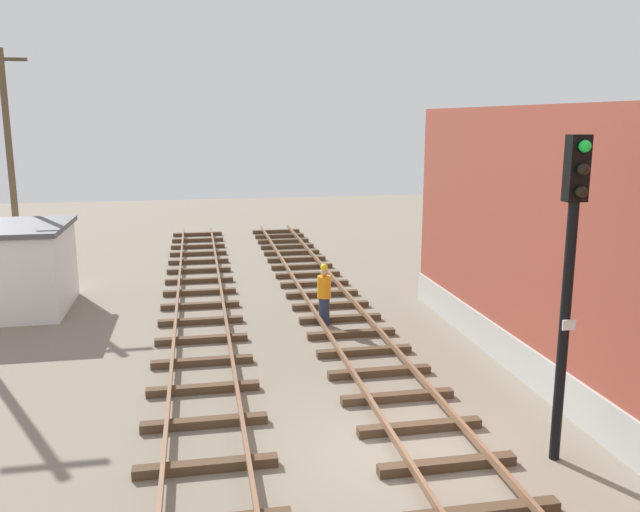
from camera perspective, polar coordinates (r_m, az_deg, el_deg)
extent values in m
plane|color=slate|center=(12.72, 7.19, -16.50)|extent=(80.00, 80.00, 0.00)
cube|color=#4C3826|center=(12.25, 10.96, -17.32)|extent=(2.50, 0.24, 0.18)
cube|color=#4C3826|center=(13.45, 8.63, -14.44)|extent=(2.50, 0.24, 0.18)
cube|color=#4C3826|center=(14.70, 6.73, -12.03)|extent=(2.50, 0.24, 0.18)
cube|color=#4C3826|center=(15.98, 5.16, -9.99)|extent=(2.50, 0.24, 0.18)
cube|color=#4C3826|center=(17.29, 3.84, -8.24)|extent=(2.50, 0.24, 0.18)
cube|color=#4C3826|center=(18.62, 2.72, -6.75)|extent=(2.50, 0.24, 0.18)
cube|color=#4C3826|center=(19.96, 1.75, -5.45)|extent=(2.50, 0.24, 0.18)
cube|color=#4C3826|center=(21.32, 0.91, -4.31)|extent=(2.50, 0.24, 0.18)
cube|color=#4C3826|center=(22.69, 0.17, -3.31)|extent=(2.50, 0.24, 0.18)
cube|color=#4C3826|center=(24.08, -0.48, -2.42)|extent=(2.50, 0.24, 0.18)
cube|color=#4C3826|center=(25.46, -1.06, -1.63)|extent=(2.50, 0.24, 0.18)
cube|color=#4C3826|center=(26.86, -1.58, -0.93)|extent=(2.50, 0.24, 0.18)
cube|color=#4C3826|center=(28.26, -2.04, -0.29)|extent=(2.50, 0.24, 0.18)
cube|color=#4C3826|center=(29.67, -2.47, 0.29)|extent=(2.50, 0.24, 0.18)
cube|color=#4C3826|center=(31.08, -2.85, 0.82)|extent=(2.50, 0.24, 0.18)
cube|color=#4C3826|center=(32.49, -3.21, 1.30)|extent=(2.50, 0.24, 0.18)
cube|color=#4C3826|center=(33.91, -3.53, 1.74)|extent=(2.50, 0.24, 0.18)
cube|color=#4C3826|center=(35.33, -3.82, 2.14)|extent=(2.50, 0.24, 0.18)
cube|color=brown|center=(12.56, 6.56, -15.58)|extent=(0.08, 49.36, 0.14)
cube|color=brown|center=(13.03, 12.83, -14.76)|extent=(0.08, 49.36, 0.14)
cube|color=#4C3826|center=(12.17, -9.82, -17.50)|extent=(2.50, 0.24, 0.18)
cube|color=#4C3826|center=(13.68, -9.96, -14.03)|extent=(2.50, 0.24, 0.18)
cube|color=#4C3826|center=(15.23, -10.07, -11.26)|extent=(2.50, 0.24, 0.18)
cube|color=#4C3826|center=(16.81, -10.15, -9.01)|extent=(2.50, 0.24, 0.18)
cube|color=#4C3826|center=(18.41, -10.22, -7.14)|extent=(2.50, 0.24, 0.18)
cube|color=#4C3826|center=(20.03, -10.28, -5.58)|extent=(2.50, 0.24, 0.18)
cube|color=#4C3826|center=(21.66, -10.33, -4.25)|extent=(2.50, 0.24, 0.18)
cube|color=#4C3826|center=(23.31, -10.37, -3.10)|extent=(2.50, 0.24, 0.18)
cube|color=#4C3826|center=(24.96, -10.41, -2.11)|extent=(2.50, 0.24, 0.18)
cube|color=#4C3826|center=(26.61, -10.44, -1.24)|extent=(2.50, 0.24, 0.18)
cube|color=#4C3826|center=(28.28, -10.47, -0.47)|extent=(2.50, 0.24, 0.18)
cube|color=#4C3826|center=(29.94, -10.49, 0.21)|extent=(2.50, 0.24, 0.18)
cube|color=#4C3826|center=(31.61, -10.52, 0.82)|extent=(2.50, 0.24, 0.18)
cube|color=#4C3826|center=(33.29, -10.54, 1.37)|extent=(2.50, 0.24, 0.18)
cube|color=#4C3826|center=(34.96, -10.55, 1.86)|extent=(2.50, 0.24, 0.18)
cube|color=brown|center=(12.11, -13.41, -16.95)|extent=(0.08, 49.36, 0.14)
cube|color=brown|center=(12.11, -6.30, -16.68)|extent=(0.08, 49.36, 0.14)
cylinder|color=black|center=(12.24, 20.34, -6.46)|extent=(0.18, 0.18, 4.66)
cube|color=black|center=(11.70, 21.35, 7.08)|extent=(0.36, 0.24, 1.10)
sphere|color=#19E53F|center=(11.53, 21.96, 8.81)|extent=(0.20, 0.20, 0.20)
sphere|color=black|center=(11.55, 21.82, 6.99)|extent=(0.20, 0.20, 0.20)
sphere|color=black|center=(11.58, 21.68, 5.19)|extent=(0.20, 0.20, 0.20)
cube|color=white|center=(12.06, 20.76, -5.60)|extent=(0.24, 0.03, 0.18)
cube|color=#B2B2AD|center=(14.34, 21.65, -11.90)|extent=(0.08, 19.36, 0.90)
cube|color=silver|center=(22.90, -24.48, -1.14)|extent=(2.80, 3.60, 2.60)
cube|color=#4C4C51|center=(22.65, -24.78, 2.26)|extent=(3.00, 3.80, 0.16)
cylinder|color=black|center=(30.86, -24.23, 0.13)|extent=(0.64, 0.24, 0.64)
cylinder|color=black|center=(29.14, -25.03, -0.57)|extent=(0.64, 0.24, 0.64)
cylinder|color=brown|center=(27.29, -25.20, 7.02)|extent=(0.24, 0.24, 8.51)
cube|color=#4C3D2D|center=(27.31, -25.93, 15.08)|extent=(1.80, 0.12, 0.12)
cylinder|color=#262D4C|center=(19.52, 0.36, -4.82)|extent=(0.32, 0.32, 0.85)
cylinder|color=orange|center=(19.32, 0.37, -2.69)|extent=(0.40, 0.40, 0.65)
sphere|color=tan|center=(19.21, 0.37, -1.40)|extent=(0.24, 0.24, 0.24)
sphere|color=yellow|center=(19.18, 0.37, -0.99)|extent=(0.22, 0.22, 0.22)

